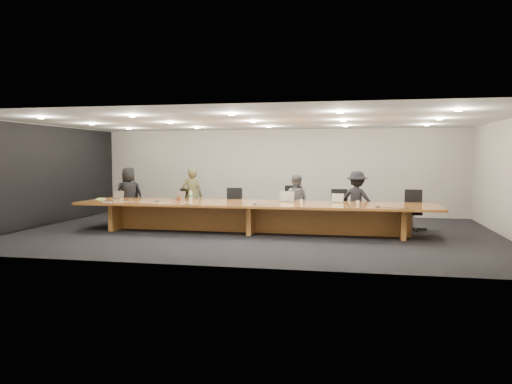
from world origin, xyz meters
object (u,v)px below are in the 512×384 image
(amber_mug, at_px, (179,199))
(chair_far_right, at_px, (413,210))
(person_b, at_px, (192,196))
(mic_right, at_px, (378,207))
(person_a, at_px, (129,195))
(laptop_e, at_px, (337,198))
(conference_table, at_px, (254,212))
(person_d, at_px, (357,200))
(mic_center, at_px, (255,204))
(laptop_d, at_px, (286,197))
(paper_cup_far, at_px, (358,202))
(laptop_b, at_px, (178,195))
(chair_right, at_px, (339,208))
(mic_left, at_px, (157,201))
(chair_mid_left, at_px, (233,206))
(chair_mid_right, at_px, (292,206))
(water_bottle, at_px, (191,196))
(paper_cup_near, at_px, (301,201))
(av_box, at_px, (107,202))
(chair_left, at_px, (187,206))
(laptop_a, at_px, (117,195))
(person_c, at_px, (296,200))

(amber_mug, bearing_deg, chair_far_right, 9.44)
(person_b, bearing_deg, mic_right, 148.74)
(person_a, bearing_deg, laptop_e, 153.08)
(mic_right, bearing_deg, laptop_e, 136.22)
(conference_table, xyz_separation_m, laptop_e, (2.05, 0.33, 0.35))
(person_d, relative_size, mic_center, 13.06)
(laptop_d, relative_size, paper_cup_far, 4.12)
(laptop_b, bearing_deg, person_b, 101.91)
(chair_right, relative_size, mic_center, 9.06)
(mic_right, bearing_deg, mic_left, 176.99)
(conference_table, height_order, chair_mid_left, chair_mid_left)
(chair_mid_right, relative_size, person_b, 0.71)
(water_bottle, height_order, mic_right, water_bottle)
(laptop_d, distance_m, laptop_e, 1.27)
(person_d, bearing_deg, laptop_b, 27.87)
(paper_cup_near, bearing_deg, person_b, 162.06)
(chair_mid_left, distance_m, mic_right, 4.29)
(amber_mug, xyz_separation_m, av_box, (-1.57, -0.92, -0.04))
(chair_far_right, bearing_deg, chair_mid_right, -176.03)
(chair_left, height_order, laptop_d, laptop_d)
(chair_right, distance_m, chair_far_right, 1.90)
(chair_mid_left, xyz_separation_m, mic_left, (-1.61, -1.52, 0.24))
(chair_mid_right, bearing_deg, av_box, -154.86)
(chair_mid_right, xyz_separation_m, person_b, (-2.85, -0.10, 0.23))
(person_b, bearing_deg, person_a, -8.39)
(paper_cup_near, bearing_deg, av_box, -169.37)
(chair_right, xyz_separation_m, amber_mug, (-4.15, -1.00, 0.27))
(chair_left, height_order, person_a, person_a)
(chair_left, bearing_deg, water_bottle, -75.44)
(laptop_a, height_order, mic_right, laptop_a)
(chair_right, distance_m, person_c, 1.20)
(chair_mid_right, xyz_separation_m, person_a, (-4.73, -0.20, 0.24))
(laptop_e, height_order, paper_cup_near, laptop_e)
(person_d, distance_m, laptop_a, 6.50)
(chair_left, bearing_deg, mic_right, -29.79)
(chair_mid_left, distance_m, laptop_d, 1.90)
(av_box, bearing_deg, person_a, 89.04)
(laptop_d, bearing_deg, mic_left, -166.53)
(person_c, bearing_deg, laptop_a, 17.85)
(laptop_e, height_order, amber_mug, laptop_e)
(person_c, distance_m, mic_right, 2.81)
(chair_mid_right, distance_m, person_b, 2.86)
(laptop_b, height_order, amber_mug, laptop_b)
(mic_right, bearing_deg, mic_center, 177.13)
(chair_mid_right, distance_m, person_d, 1.75)
(person_d, xyz_separation_m, water_bottle, (-4.29, -1.03, 0.11))
(chair_left, bearing_deg, paper_cup_near, -27.39)
(person_a, bearing_deg, person_b, 163.67)
(amber_mug, distance_m, av_box, 1.82)
(chair_mid_right, relative_size, paper_cup_near, 12.55)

